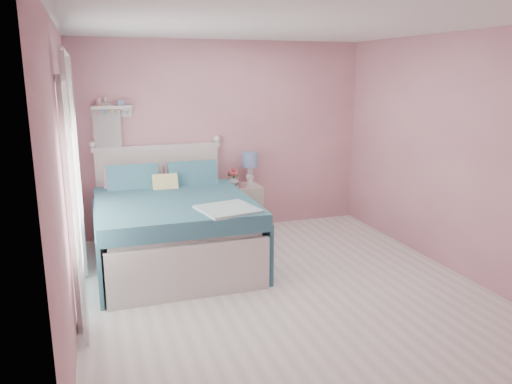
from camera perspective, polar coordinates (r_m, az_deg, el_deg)
floor at (r=5.22m, az=3.17°, el=-11.12°), size 4.50×4.50×0.00m
room_shell at (r=4.78m, az=3.42°, el=6.40°), size 4.50×4.50×4.50m
bed at (r=5.90m, az=-9.53°, el=-4.02°), size 1.70×2.16×1.25m
nightstand at (r=6.95m, az=-1.44°, el=-1.87°), size 0.45×0.45×0.66m
table_lamp at (r=6.90m, az=-0.69°, el=3.43°), size 0.22×0.22×0.44m
vase at (r=6.83m, az=-2.61°, el=1.32°), size 0.18×0.18×0.15m
teacup at (r=6.73m, az=-1.62°, el=0.84°), size 0.14×0.14×0.08m
roses at (r=6.80m, az=-2.63°, el=2.27°), size 0.14×0.11×0.12m
wall_shelf at (r=6.61m, az=-16.22°, el=9.17°), size 0.50×0.15×0.25m
hanging_dress at (r=6.63m, az=-16.59°, el=6.25°), size 0.34×0.03×0.72m
french_door at (r=4.93m, az=-20.31°, el=-0.24°), size 0.04×1.32×2.16m
curtain_near at (r=4.18m, az=-19.96°, el=-1.08°), size 0.04×0.40×2.32m
curtain_far at (r=5.63m, az=-19.74°, el=2.55°), size 0.04×0.40×2.32m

